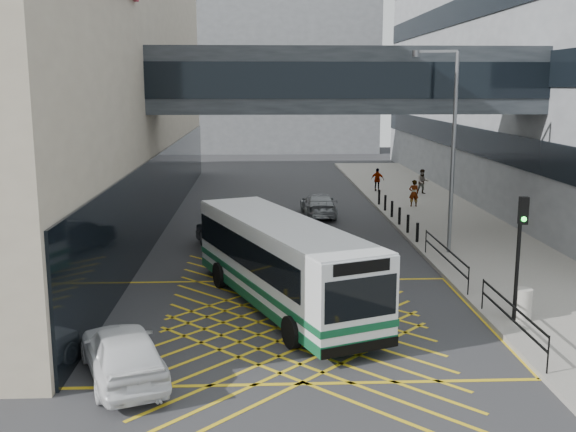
{
  "coord_description": "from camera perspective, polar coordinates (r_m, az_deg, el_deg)",
  "views": [
    {
      "loc": [
        -1.05,
        -20.06,
        7.29
      ],
      "look_at": [
        0.0,
        4.0,
        2.6
      ],
      "focal_mm": 42.0,
      "sensor_mm": 36.0,
      "label": 1
    }
  ],
  "objects": [
    {
      "name": "car_silver",
      "position": [
        38.06,
        2.6,
        1.01
      ],
      "size": [
        1.94,
        4.44,
        1.37
      ],
      "primitive_type": "imported",
      "rotation": [
        0.0,
        0.0,
        3.16
      ],
      "color": "gray",
      "rests_on": "ground"
    },
    {
      "name": "pedestrian_c",
      "position": [
        46.45,
        7.59,
        3.06
      ],
      "size": [
        1.02,
        0.77,
        1.56
      ],
      "primitive_type": "imported",
      "rotation": [
        0.0,
        0.0,
        2.74
      ],
      "color": "gray",
      "rests_on": "pavement"
    },
    {
      "name": "box_junction",
      "position": [
        21.37,
        0.47,
        -8.91
      ],
      "size": [
        12.0,
        9.0,
        0.01
      ],
      "color": "gold",
      "rests_on": "ground"
    },
    {
      "name": "bus",
      "position": [
        22.34,
        -0.63,
        -3.85
      ],
      "size": [
        6.04,
        10.5,
        2.91
      ],
      "rotation": [
        0.0,
        0.0,
        0.38
      ],
      "color": "white",
      "rests_on": "ground"
    },
    {
      "name": "pedestrian_a",
      "position": [
        40.86,
        10.6,
        1.91
      ],
      "size": [
        0.64,
        0.47,
        1.59
      ],
      "primitive_type": "imported",
      "rotation": [
        0.0,
        0.0,
        3.12
      ],
      "color": "gray",
      "rests_on": "pavement"
    },
    {
      "name": "car_dark",
      "position": [
        30.1,
        -5.23,
        -1.58
      ],
      "size": [
        3.46,
        5.14,
        1.5
      ],
      "primitive_type": "imported",
      "rotation": [
        0.0,
        0.0,
        3.51
      ],
      "color": "black",
      "rests_on": "ground"
    },
    {
      "name": "traffic_light",
      "position": [
        21.37,
        19.06,
        -2.01
      ],
      "size": [
        0.28,
        0.45,
        3.9
      ],
      "rotation": [
        0.0,
        0.0,
        -0.05
      ],
      "color": "black",
      "rests_on": "pavement"
    },
    {
      "name": "ground",
      "position": [
        21.37,
        0.47,
        -8.92
      ],
      "size": [
        120.0,
        120.0,
        0.0
      ],
      "primitive_type": "plane",
      "color": "#333335"
    },
    {
      "name": "bollards",
      "position": [
        36.43,
        9.1,
        0.31
      ],
      "size": [
        0.14,
        10.14,
        0.9
      ],
      "color": "black",
      "rests_on": "pavement"
    },
    {
      "name": "skybridge",
      "position": [
        32.32,
        4.79,
        11.35
      ],
      "size": [
        20.0,
        4.1,
        3.0
      ],
      "color": "#2C3136",
      "rests_on": "ground"
    },
    {
      "name": "street_lamp",
      "position": [
        29.33,
        13.47,
        6.31
      ],
      "size": [
        1.93,
        0.73,
        8.56
      ],
      "rotation": [
        0.0,
        0.0,
        -0.26
      ],
      "color": "slate",
      "rests_on": "pavement"
    },
    {
      "name": "kerb_railings",
      "position": [
        23.87,
        15.21,
        -4.95
      ],
      "size": [
        0.05,
        12.54,
        1.0
      ],
      "color": "black",
      "rests_on": "pavement"
    },
    {
      "name": "building_far",
      "position": [
        80.09,
        -3.26,
        12.22
      ],
      "size": [
        28.0,
        16.0,
        18.0
      ],
      "primitive_type": "cube",
      "color": "gray",
      "rests_on": "ground"
    },
    {
      "name": "pavement",
      "position": [
        37.18,
        13.23,
        -0.46
      ],
      "size": [
        6.0,
        54.0,
        0.16
      ],
      "primitive_type": "cube",
      "color": "gray",
      "rests_on": "ground"
    },
    {
      "name": "car_white",
      "position": [
        17.68,
        -13.82,
        -11.06
      ],
      "size": [
        3.43,
        5.01,
        1.47
      ],
      "primitive_type": "imported",
      "rotation": [
        0.0,
        0.0,
        3.51
      ],
      "color": "white",
      "rests_on": "ground"
    },
    {
      "name": "litter_bin",
      "position": [
        22.2,
        19.24,
        -7.04
      ],
      "size": [
        0.56,
        0.56,
        0.97
      ],
      "primitive_type": "cylinder",
      "color": "#ADA89E",
      "rests_on": "pavement"
    },
    {
      "name": "pedestrian_b",
      "position": [
        45.73,
        11.33,
        2.86
      ],
      "size": [
        0.82,
        0.5,
        1.63
      ],
      "primitive_type": "imported",
      "rotation": [
        0.0,
        0.0,
        0.05
      ],
      "color": "gray",
      "rests_on": "pavement"
    }
  ]
}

